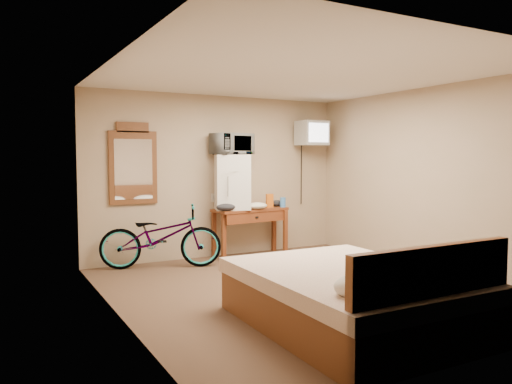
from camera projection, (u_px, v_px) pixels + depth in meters
room at (300, 183)px, 5.78m from camera, size 4.60×4.64×2.50m
desk at (251, 217)px, 7.79m from camera, size 1.22×0.56×0.75m
mini_fridge at (232, 182)px, 7.65m from camera, size 0.63×0.62×0.84m
microwave at (232, 144)px, 7.61m from camera, size 0.66×0.52×0.32m
snack_bag at (270, 201)px, 7.95m from camera, size 0.12×0.08×0.22m
blue_cup at (283, 202)px, 7.98m from camera, size 0.09×0.09×0.16m
cloth_cream at (257, 206)px, 7.70m from camera, size 0.33×0.25×0.10m
cloth_dark_a at (226, 207)px, 7.43m from camera, size 0.30×0.22×0.11m
cloth_dark_b at (277, 203)px, 8.13m from camera, size 0.22×0.18×0.10m
crt_television at (312, 133)px, 8.26m from camera, size 0.46×0.57×0.40m
wall_mirror at (133, 165)px, 7.11m from camera, size 0.69×0.04×1.17m
bicycle at (161, 237)px, 6.96m from camera, size 1.78×1.12×0.88m
bed at (354, 297)px, 4.50m from camera, size 1.69×2.21×0.90m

